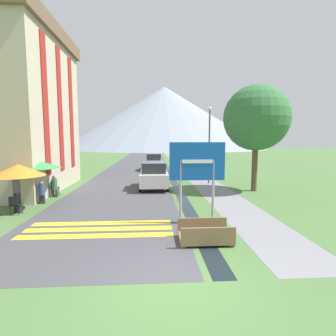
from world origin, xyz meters
name	(u,v)px	position (x,y,z in m)	size (l,w,h in m)	color
ground_plane	(157,173)	(0.00, 20.00, 0.00)	(160.00, 160.00, 0.00)	#476B38
road	(137,164)	(-2.50, 30.00, 0.00)	(6.40, 60.00, 0.01)	#424247
footpath	(182,164)	(3.60, 30.00, 0.00)	(2.20, 60.00, 0.01)	slate
drainage_channel	(164,164)	(1.20, 30.00, 0.00)	(0.60, 60.00, 0.00)	black
crosswalk_marking	(99,229)	(-2.50, 3.84, 0.01)	(5.44, 1.84, 0.01)	yellow
mountain_distant	(164,118)	(4.34, 96.04, 11.68)	(74.95, 74.95, 23.36)	gray
hotel_building	(13,103)	(-9.39, 12.00, 5.69)	(6.31, 9.14, 10.51)	#BCAD93
road_sign	(197,169)	(1.25, 4.30, 2.20)	(2.17, 0.11, 3.23)	#9E9EA3
footbridge	(205,235)	(1.20, 2.41, 0.23)	(1.70, 1.10, 0.65)	brown
parked_car_near	(154,175)	(-0.40, 11.94, 0.91)	(1.93, 3.87, 1.82)	silver
parked_car_far	(154,162)	(-0.33, 22.76, 0.91)	(1.86, 3.95, 1.82)	#B2B2B7
cafe_chair_middle	(39,192)	(-6.61, 8.53, 0.51)	(0.40, 0.40, 0.85)	black
cafe_chair_nearest	(15,204)	(-6.57, 5.95, 0.51)	(0.40, 0.40, 0.85)	black
cafe_chair_far_right	(54,187)	(-6.40, 10.07, 0.51)	(0.40, 0.40, 0.85)	black
cafe_chair_far_left	(55,187)	(-6.30, 9.94, 0.51)	(0.40, 0.40, 0.85)	black
cafe_umbrella_front_orange	(18,170)	(-6.67, 6.60, 1.93)	(2.37, 2.37, 2.20)	#B7B2A8
cafe_umbrella_middle_green	(37,164)	(-6.68, 8.68, 2.00)	(2.43, 2.43, 2.20)	#B7B2A8
person_standing_terrace	(17,190)	(-6.64, 6.29, 1.04)	(0.32, 0.32, 1.79)	#282833
person_seated_near	(42,191)	(-6.25, 8.00, 0.67)	(0.32, 0.32, 1.22)	#282833
person_seated_far	(54,185)	(-6.17, 9.58, 0.70)	(0.32, 0.32, 1.27)	#282833
streetlamp	(209,139)	(3.82, 13.85, 3.37)	(0.28, 0.28, 5.75)	#515156
tree_by_path	(256,118)	(6.12, 10.71, 4.68)	(4.15, 4.15, 6.77)	brown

